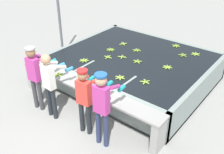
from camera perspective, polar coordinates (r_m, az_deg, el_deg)
ground_plane at (r=6.73m, az=-6.85°, el=-8.58°), size 80.00×80.00×0.00m
wash_tank at (r=8.00m, az=4.62°, el=1.87°), size 4.34×3.75×0.83m
work_ledge at (r=6.51m, az=-5.78°, el=-3.57°), size 4.34×0.45×0.83m
worker_0 at (r=6.69m, az=-16.43°, el=0.99°), size 0.45×0.74×1.73m
worker_1 at (r=6.30m, az=-13.37°, el=-0.73°), size 0.44×0.73×1.72m
worker_2 at (r=5.71m, az=-5.93°, el=-4.05°), size 0.46×0.74×1.64m
worker_3 at (r=5.30m, az=-2.11°, el=-5.63°), size 0.44×0.74×1.77m
banana_bunch_floating_0 at (r=8.09m, az=15.15°, el=4.63°), size 0.28×0.27×0.08m
banana_bunch_floating_1 at (r=7.69m, az=-0.91°, el=4.37°), size 0.28×0.28×0.08m
banana_bunch_floating_2 at (r=8.69m, az=13.74°, el=6.63°), size 0.28×0.27×0.08m
banana_bunch_floating_3 at (r=8.16m, az=5.41°, el=5.82°), size 0.28×0.28×0.08m
banana_bunch_floating_4 at (r=7.71m, az=2.20°, el=4.41°), size 0.27×0.27×0.08m
banana_bunch_floating_5 at (r=6.64m, az=1.76°, el=-0.09°), size 0.28×0.27×0.08m
banana_bunch_floating_6 at (r=6.51m, az=7.23°, el=-1.03°), size 0.27×0.27×0.08m
banana_bunch_floating_7 at (r=7.29m, az=11.96°, el=2.12°), size 0.28×0.28×0.08m
banana_bunch_floating_8 at (r=7.47m, az=5.54°, el=3.41°), size 0.27×0.28×0.08m
banana_bunch_floating_9 at (r=8.60m, az=2.44°, el=7.24°), size 0.26×0.26×0.08m
banana_bunch_floating_10 at (r=7.54m, az=-6.11°, el=3.63°), size 0.28×0.28×0.08m
banana_bunch_floating_11 at (r=8.17m, az=-0.35°, el=5.97°), size 0.28×0.28×0.08m
banana_bunch_floating_12 at (r=8.27m, az=17.71°, el=4.80°), size 0.28×0.28×0.08m
banana_bunch_ledge_0 at (r=6.45m, az=-5.70°, el=-1.18°), size 0.28×0.28×0.08m
banana_bunch_ledge_1 at (r=6.91m, az=-11.63°, el=0.56°), size 0.28×0.27×0.08m
knife_0 at (r=7.41m, az=-14.17°, el=2.30°), size 0.35×0.06×0.02m
support_post_left at (r=9.45m, az=-11.52°, el=13.68°), size 0.09×0.09×3.20m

